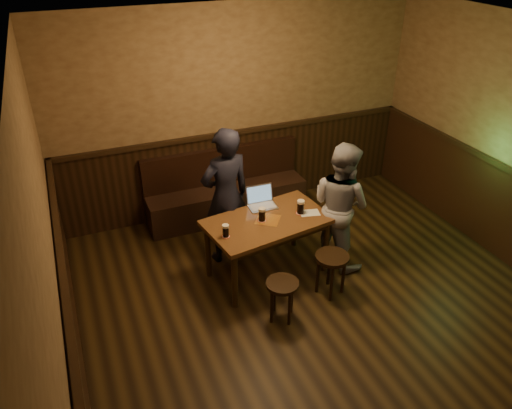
{
  "coord_description": "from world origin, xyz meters",
  "views": [
    {
      "loc": [
        -2.23,
        -3.0,
        3.66
      ],
      "look_at": [
        -0.49,
        1.21,
        1.02
      ],
      "focal_mm": 35.0,
      "sensor_mm": 36.0,
      "label": 1
    }
  ],
  "objects": [
    {
      "name": "menu",
      "position": [
        0.2,
        1.26,
        0.74
      ],
      "size": [
        0.25,
        0.2,
        0.0
      ],
      "primitive_type": "cube",
      "rotation": [
        0.0,
        0.0,
        -0.23
      ],
      "color": "silver",
      "rests_on": "pub_table"
    },
    {
      "name": "pint_left",
      "position": [
        -0.85,
        1.17,
        0.81
      ],
      "size": [
        0.09,
        0.09,
        0.15
      ],
      "color": "#B22A15",
      "rests_on": "pub_table"
    },
    {
      "name": "stool_right",
      "position": [
        0.2,
        0.72,
        0.4
      ],
      "size": [
        0.49,
        0.49,
        0.5
      ],
      "rotation": [
        0.0,
        0.0,
        -0.43
      ],
      "color": "black",
      "rests_on": "ground"
    },
    {
      "name": "pub_table",
      "position": [
        -0.3,
        1.31,
        0.64
      ],
      "size": [
        1.48,
        0.99,
        0.74
      ],
      "rotation": [
        0.0,
        0.0,
        0.16
      ],
      "color": "#523617",
      "rests_on": "ground"
    },
    {
      "name": "stool_left",
      "position": [
        -0.47,
        0.56,
        0.37
      ],
      "size": [
        0.4,
        0.4,
        0.46
      ],
      "rotation": [
        0.0,
        0.0,
        0.21
      ],
      "color": "black",
      "rests_on": "ground"
    },
    {
      "name": "room",
      "position": [
        0.0,
        0.22,
        1.2
      ],
      "size": [
        5.04,
        6.04,
        2.84
      ],
      "color": "black",
      "rests_on": "ground"
    },
    {
      "name": "laptop",
      "position": [
        -0.25,
        1.64,
        0.79
      ],
      "size": [
        0.33,
        0.27,
        0.23
      ],
      "rotation": [
        0.0,
        0.0,
        -0.04
      ],
      "color": "silver",
      "rests_on": "pub_table"
    },
    {
      "name": "person_suit",
      "position": [
        -0.62,
        1.81,
        0.84
      ],
      "size": [
        0.67,
        0.49,
        1.69
      ],
      "primitive_type": "imported",
      "rotation": [
        0.0,
        0.0,
        3.29
      ],
      "color": "black",
      "rests_on": "ground"
    },
    {
      "name": "pint_mid",
      "position": [
        -0.37,
        1.32,
        0.82
      ],
      "size": [
        0.1,
        0.1,
        0.16
      ],
      "color": "#B22A15",
      "rests_on": "pub_table"
    },
    {
      "name": "person_grey",
      "position": [
        0.58,
        1.24,
        0.77
      ],
      "size": [
        0.78,
        0.89,
        1.54
      ],
      "primitive_type": "imported",
      "rotation": [
        0.0,
        0.0,
        1.88
      ],
      "color": "gray",
      "rests_on": "ground"
    },
    {
      "name": "bench",
      "position": [
        -0.3,
        2.75,
        0.31
      ],
      "size": [
        2.2,
        0.5,
        0.95
      ],
      "color": "black",
      "rests_on": "ground"
    },
    {
      "name": "pint_right",
      "position": [
        0.1,
        1.3,
        0.82
      ],
      "size": [
        0.11,
        0.11,
        0.17
      ],
      "color": "#B22A15",
      "rests_on": "pub_table"
    }
  ]
}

